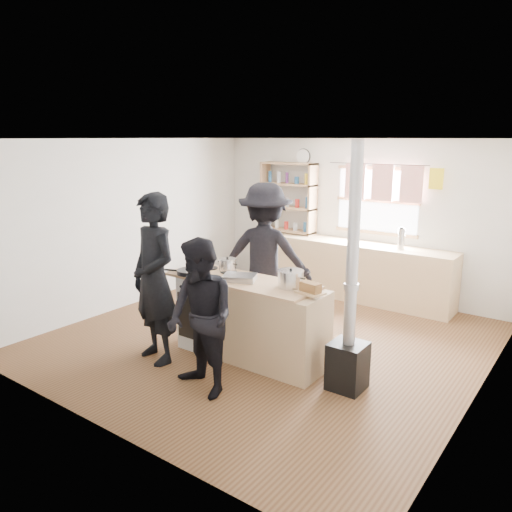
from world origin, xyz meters
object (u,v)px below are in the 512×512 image
flue_heater (349,329)px  person_near_right (201,318)px  stockpot_counter (291,279)px  stockpot_stove (228,265)px  cooking_island (251,320)px  roast_tray (240,277)px  person_far (265,256)px  person_near_left (154,279)px  thermos (401,239)px  bread_board (310,289)px  skillet_greens (190,271)px

flue_heater → person_near_right: size_ratio=1.58×
stockpot_counter → flue_heater: size_ratio=0.11×
stockpot_stove → cooking_island: bearing=-21.1°
roast_tray → person_far: size_ratio=0.23×
stockpot_counter → flue_heater: bearing=-5.7°
cooking_island → person_near_left: person_near_left is taller
thermos → cooking_island: (-0.72, -2.77, -0.59)m
thermos → roast_tray: size_ratio=0.69×
bread_board → roast_tray: bearing=-177.1°
bread_board → person_near_left: 1.76m
cooking_island → person_far: 1.17m
stockpot_counter → flue_heater: 0.84m
flue_heater → person_near_right: flue_heater is taller
stockpot_stove → person_far: 0.76m
flue_heater → person_near_left: flue_heater is taller
stockpot_counter → person_near_right: (-0.40, -1.01, -0.24)m
thermos → person_near_left: person_near_left is taller
stockpot_stove → stockpot_counter: stockpot_counter is taller
bread_board → skillet_greens: bearing=-173.7°
cooking_island → person_near_right: bearing=-84.4°
roast_tray → flue_heater: flue_heater is taller
skillet_greens → person_near_left: 0.50m
flue_heater → stockpot_counter: bearing=174.3°
cooking_island → person_near_right: 1.00m
stockpot_counter → bread_board: bearing=-13.2°
cooking_island → roast_tray: (-0.12, -0.05, 0.50)m
cooking_island → skillet_greens: size_ratio=5.04×
skillet_greens → bread_board: bearing=6.3°
thermos → bread_board: bearing=-88.8°
flue_heater → person_near_right: bearing=-140.8°
thermos → person_near_right: bearing=-99.6°
stockpot_counter → bread_board: size_ratio=0.91×
stockpot_stove → person_far: size_ratio=0.11×
skillet_greens → person_near_right: size_ratio=0.25×
skillet_greens → person_near_left: size_ratio=0.20×
roast_tray → thermos: bearing=73.4°
thermos → bread_board: 2.78m
person_near_right → roast_tray: bearing=118.7°
skillet_greens → stockpot_stove: stockpot_stove is taller
person_near_left → stockpot_counter: bearing=42.4°
stockpot_stove → person_near_left: bearing=-112.5°
stockpot_stove → person_near_right: (0.59, -1.14, -0.22)m
stockpot_counter → person_near_right: bearing=-111.6°
bread_board → person_far: size_ratio=0.16×
stockpot_stove → person_near_right: 1.30m
skillet_greens → stockpot_stove: 0.46m
cooking_island → roast_tray: bearing=-157.2°
stockpot_counter → bread_board: stockpot_counter is taller
roast_tray → person_near_left: (-0.73, -0.62, 0.00)m
roast_tray → flue_heater: size_ratio=0.18×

